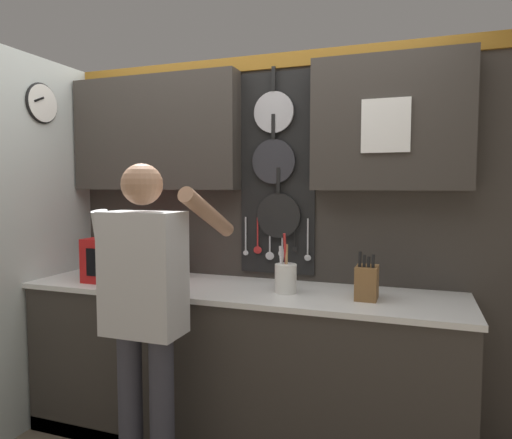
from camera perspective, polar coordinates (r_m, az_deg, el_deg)
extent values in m
cube|color=#38332D|center=(2.80, -2.42, -18.03)|extent=(2.50, 0.62, 0.89)
cube|color=white|center=(2.66, -2.45, -8.80)|extent=(2.53, 0.65, 0.03)
cube|color=#38332D|center=(2.92, -0.07, -2.72)|extent=(3.10, 0.04, 2.31)
cube|color=#99661E|center=(2.97, -0.28, 18.97)|extent=(3.06, 0.02, 0.09)
cube|color=#38332D|center=(3.12, -12.53, 10.44)|extent=(1.17, 0.16, 0.74)
cube|color=#38332D|center=(2.66, 16.41, 11.47)|extent=(0.86, 0.16, 0.74)
cube|color=black|center=(2.83, 2.69, 5.70)|extent=(0.47, 0.01, 1.24)
cylinder|color=#B7B7BC|center=(2.84, 2.24, 13.26)|extent=(0.25, 0.02, 0.25)
cube|color=black|center=(2.88, 2.21, 17.17)|extent=(0.02, 0.02, 0.15)
cylinder|color=#2D2D33|center=(2.81, 2.22, 7.26)|extent=(0.27, 0.02, 0.27)
cube|color=black|center=(2.83, 2.20, 11.53)|extent=(0.02, 0.02, 0.15)
cylinder|color=black|center=(2.80, 2.84, 0.49)|extent=(0.28, 0.02, 0.28)
cube|color=black|center=(2.79, 2.82, 4.90)|extent=(0.02, 0.02, 0.16)
cylinder|color=silver|center=(2.88, -1.30, -1.83)|extent=(0.01, 0.01, 0.22)
ellipsoid|color=silver|center=(2.90, -1.30, -4.19)|extent=(0.04, 0.01, 0.03)
cylinder|color=red|center=(2.86, 0.20, -1.62)|extent=(0.01, 0.01, 0.19)
ellipsoid|color=red|center=(2.87, 0.20, -3.84)|extent=(0.05, 0.01, 0.05)
cylinder|color=silver|center=(2.83, 1.74, -2.00)|extent=(0.01, 0.01, 0.22)
ellipsoid|color=silver|center=(2.85, 1.73, -4.57)|extent=(0.06, 0.01, 0.05)
cylinder|color=silver|center=(2.81, 3.30, -1.87)|extent=(0.01, 0.01, 0.21)
ellipsoid|color=silver|center=(2.82, 3.29, -4.25)|extent=(0.05, 0.01, 0.05)
cylinder|color=black|center=(2.79, 4.89, -1.65)|extent=(0.01, 0.01, 0.18)
ellipsoid|color=black|center=(2.80, 4.87, -3.70)|extent=(0.04, 0.01, 0.03)
cylinder|color=silver|center=(2.77, 6.49, -2.20)|extent=(0.01, 0.01, 0.23)
ellipsoid|color=silver|center=(2.79, 6.47, -4.78)|extent=(0.04, 0.01, 0.04)
cube|color=white|center=(2.57, 15.90, 11.24)|extent=(0.26, 0.02, 0.29)
cube|color=silver|center=(3.04, -28.60, -2.96)|extent=(0.04, 1.60, 2.31)
cylinder|color=white|center=(3.23, -25.14, 13.02)|extent=(0.02, 0.23, 0.23)
torus|color=black|center=(3.23, -25.20, 13.01)|extent=(0.02, 0.25, 0.25)
cube|color=black|center=(3.20, -25.49, 13.40)|extent=(0.01, 0.08, 0.04)
cube|color=red|center=(2.94, -15.35, -4.78)|extent=(0.48, 0.36, 0.27)
cube|color=black|center=(2.82, -18.36, -5.21)|extent=(0.26, 0.01, 0.17)
cube|color=#333338|center=(2.70, -14.63, -5.57)|extent=(0.11, 0.01, 0.20)
cube|color=brown|center=(2.44, 13.68, -7.67)|extent=(0.11, 0.15, 0.17)
cylinder|color=black|center=(2.39, 12.86, -4.85)|extent=(0.02, 0.03, 0.08)
cylinder|color=black|center=(2.39, 13.38, -5.07)|extent=(0.02, 0.03, 0.06)
cylinder|color=black|center=(2.39, 13.91, -5.18)|extent=(0.02, 0.03, 0.06)
cylinder|color=black|center=(2.39, 14.44, -5.05)|extent=(0.02, 0.03, 0.07)
cylinder|color=white|center=(2.52, 3.73, -7.35)|extent=(0.12, 0.12, 0.16)
cylinder|color=silver|center=(2.52, 3.19, -5.59)|extent=(0.05, 0.03, 0.19)
cylinder|color=silver|center=(2.50, 3.16, -5.54)|extent=(0.04, 0.05, 0.19)
cylinder|color=tan|center=(2.51, 3.83, -5.42)|extent=(0.02, 0.02, 0.20)
cylinder|color=black|center=(2.52, 3.86, -5.56)|extent=(0.03, 0.04, 0.19)
cylinder|color=red|center=(2.51, 3.71, -4.69)|extent=(0.02, 0.06, 0.27)
cylinder|color=#383842|center=(2.54, -15.41, -21.90)|extent=(0.12, 0.12, 0.79)
cylinder|color=#383842|center=(2.45, -11.66, -22.85)|extent=(0.12, 0.12, 0.79)
cube|color=#BCBCBC|center=(2.27, -13.88, -6.53)|extent=(0.38, 0.22, 0.59)
sphere|color=#A87A5B|center=(2.23, -14.07, 4.29)|extent=(0.20, 0.20, 0.20)
cylinder|color=#BCBCBC|center=(2.42, -18.15, -5.06)|extent=(0.08, 0.18, 0.53)
cylinder|color=#A87A5B|center=(2.34, -5.99, 0.72)|extent=(0.08, 0.52, 0.28)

